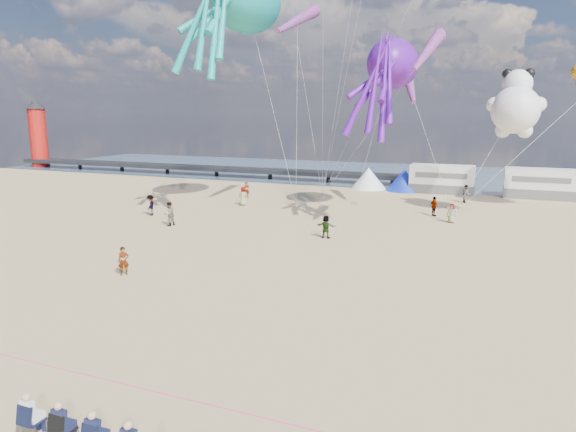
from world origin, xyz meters
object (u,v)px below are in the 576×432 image
(sandbag_b, at_px, (354,203))
(sandbag_a, at_px, (296,205))
(kite_panda, at_px, (516,110))
(sandbag_e, at_px, (322,197))
(tent_white, at_px, (368,178))
(sandbag_d, at_px, (450,207))
(windsock_left, at_px, (298,20))
(windsock_right, at_px, (427,51))
(spectator_row, at_px, (97,432))
(beachgoer_7, at_px, (466,194))
(beachgoer_4, at_px, (326,227))
(beachgoer_6, at_px, (452,213))
(beachgoer_2, at_px, (151,205))
(lighthouse, at_px, (39,138))
(tent_blue, at_px, (404,180))
(windsock_mid, at_px, (411,89))
(beachgoer_0, at_px, (243,196))
(motorhome_0, at_px, (442,179))
(sandbag_c, at_px, (452,216))
(beachgoer_3, at_px, (434,206))
(beachgoer_1, at_px, (169,214))
(standing_person, at_px, (124,261))
(beachgoer_5, at_px, (247,190))
(kite_octopus_teal, at_px, (246,0))
(motorhome_1, at_px, (540,184))

(sandbag_b, bearing_deg, sandbag_a, -148.90)
(kite_panda, bearing_deg, sandbag_e, 174.26)
(tent_white, relative_size, sandbag_d, 8.00)
(sandbag_d, relative_size, windsock_left, 0.06)
(sandbag_d, distance_m, windsock_right, 17.47)
(spectator_row, bearing_deg, windsock_right, 81.00)
(beachgoer_7, bearing_deg, beachgoer_4, 142.43)
(windsock_right, bearing_deg, beachgoer_6, 84.26)
(beachgoer_2, relative_size, windsock_left, 0.22)
(sandbag_e, bearing_deg, lighthouse, 166.74)
(tent_blue, xyz_separation_m, beachgoer_7, (6.81, -5.36, -0.34))
(windsock_left, xyz_separation_m, windsock_mid, (8.61, 5.05, -5.44))
(beachgoer_0, bearing_deg, beachgoer_2, 35.53)
(tent_white, distance_m, tent_blue, 4.00)
(sandbag_a, distance_m, sandbag_e, 5.23)
(lighthouse, relative_size, beachgoer_7, 5.25)
(motorhome_0, xyz_separation_m, windsock_mid, (-2.09, -10.49, 8.99))
(lighthouse, relative_size, motorhome_0, 1.36)
(sandbag_c, height_order, windsock_left, windsock_left)
(kite_panda, bearing_deg, beachgoer_6, -131.16)
(motorhome_0, bearing_deg, sandbag_e, -143.32)
(beachgoer_3, bearing_deg, beachgoer_2, 69.72)
(beachgoer_1, bearing_deg, windsock_left, 156.53)
(beachgoer_4, bearing_deg, kite_panda, -130.39)
(beachgoer_3, height_order, sandbag_d, beachgoer_3)
(lighthouse, relative_size, standing_person, 5.84)
(spectator_row, height_order, kite_panda, kite_panda)
(beachgoer_5, bearing_deg, tent_blue, 0.85)
(lighthouse, distance_m, motorhome_0, 62.20)
(kite_octopus_teal, bearing_deg, beachgoer_1, -84.26)
(beachgoer_1, bearing_deg, spectator_row, 44.32)
(beachgoer_7, bearing_deg, beachgoer_6, 163.26)
(tent_blue, bearing_deg, beachgoer_2, -128.42)
(sandbag_e, distance_m, kite_octopus_teal, 19.86)
(lighthouse, relative_size, tent_white, 2.25)
(standing_person, xyz_separation_m, beachgoer_2, (-8.63, 13.89, 0.10))
(motorhome_0, bearing_deg, motorhome_1, 0.00)
(motorhome_1, relative_size, windsock_mid, 1.23)
(beachgoer_4, bearing_deg, beachgoer_3, -115.87)
(beachgoer_2, distance_m, beachgoer_6, 24.61)
(lighthouse, relative_size, windsock_left, 1.15)
(sandbag_e, xyz_separation_m, kite_octopus_teal, (-4.03, -8.48, 17.50))
(beachgoer_6, bearing_deg, sandbag_e, 159.28)
(beachgoer_0, xyz_separation_m, sandbag_e, (5.53, 6.76, -0.77))
(beachgoer_0, bearing_deg, beachgoer_4, 121.28)
(spectator_row, xyz_separation_m, beachgoer_5, (-14.40, 37.19, 0.16))
(beachgoer_2, xyz_separation_m, sandbag_a, (9.74, 8.75, -0.76))
(lighthouse, distance_m, spectator_row, 78.33)
(beachgoer_1, relative_size, windsock_right, 0.33)
(motorhome_1, bearing_deg, beachgoer_3, -123.40)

